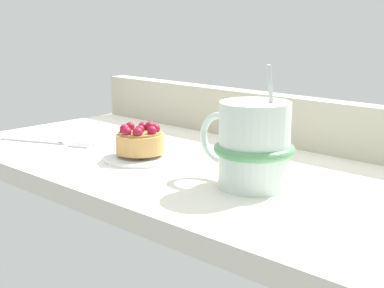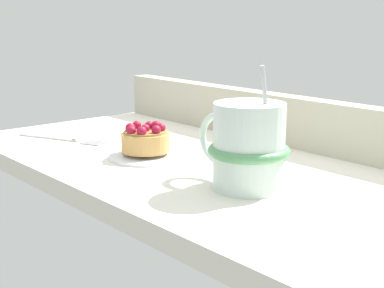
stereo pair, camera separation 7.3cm
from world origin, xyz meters
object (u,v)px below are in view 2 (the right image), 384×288
raspberry_tart (145,139)px  dessert_fork (61,138)px  coffee_mug (247,146)px  dessert_plate (146,155)px

raspberry_tart → dessert_fork: 18.91cm
coffee_mug → dessert_plate: bearing=-178.2°
dessert_plate → coffee_mug: (19.45, 0.62, 4.63)cm
dessert_fork → dessert_plate: bearing=11.1°
dessert_plate → coffee_mug: bearing=1.8°
raspberry_tart → coffee_mug: bearing=1.8°
coffee_mug → dessert_fork: size_ratio=0.93×
coffee_mug → raspberry_tart: bearing=-178.2°
dessert_plate → dessert_fork: size_ratio=0.67×
raspberry_tart → dessert_fork: bearing=-168.9°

